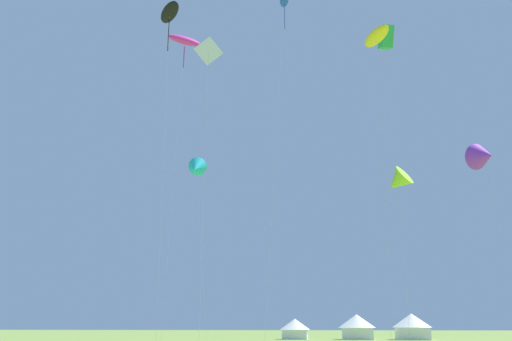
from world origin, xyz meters
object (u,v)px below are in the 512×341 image
at_px(kite_black_parafoil, 170,13).
at_px(kite_white_diamond, 208,54).
at_px(kite_green_box, 386,37).
at_px(kite_lime_delta, 398,182).
at_px(festival_tent_left, 412,325).
at_px(kite_magenta_parafoil, 185,41).
at_px(kite_yellow_parafoil, 376,37).
at_px(kite_cyan_delta, 196,168).
at_px(kite_purple_delta, 484,156).
at_px(kite_blue_parafoil, 284,0).
at_px(festival_tent_center, 295,328).
at_px(festival_tent_right, 357,325).

bearing_deg(kite_black_parafoil, kite_white_diamond, -36.35).
height_order(kite_black_parafoil, kite_green_box, kite_green_box).
relative_size(kite_lime_delta, festival_tent_left, 2.72).
relative_size(kite_black_parafoil, kite_white_diamond, 1.23).
bearing_deg(kite_magenta_parafoil, kite_black_parafoil, -90.09).
distance_m(kite_black_parafoil, kite_magenta_parafoil, 5.63).
height_order(kite_yellow_parafoil, festival_tent_left, kite_yellow_parafoil).
xyz_separation_m(kite_yellow_parafoil, kite_cyan_delta, (-21.43, 21.81, -4.71)).
relative_size(kite_cyan_delta, festival_tent_left, 4.45).
bearing_deg(festival_tent_left, kite_purple_delta, -80.91).
relative_size(kite_white_diamond, kite_green_box, 0.72).
bearing_deg(kite_blue_parafoil, kite_green_box, 60.85).
bearing_deg(kite_purple_delta, kite_magenta_parafoil, 176.04).
xyz_separation_m(kite_white_diamond, kite_magenta_parafoil, (-5.04, 9.35, 6.95)).
relative_size(kite_magenta_parafoil, festival_tent_center, 8.00).
xyz_separation_m(kite_yellow_parafoil, festival_tent_left, (5.46, 33.16, -24.10)).
relative_size(kite_cyan_delta, kite_magenta_parafoil, 0.69).
bearing_deg(kite_cyan_delta, kite_purple_delta, -25.44).
distance_m(kite_purple_delta, kite_yellow_parafoil, 15.02).
relative_size(kite_blue_parafoil, festival_tent_left, 5.80).
xyz_separation_m(kite_white_diamond, kite_yellow_parafoil, (14.84, 0.27, 0.67)).
distance_m(kite_yellow_parafoil, kite_green_box, 20.36).
height_order(kite_blue_parafoil, kite_green_box, kite_green_box).
xyz_separation_m(kite_blue_parafoil, kite_cyan_delta, (-13.61, 23.56, -7.89)).
relative_size(kite_white_diamond, festival_tent_left, 5.25).
relative_size(kite_white_diamond, festival_tent_right, 5.41).
distance_m(kite_lime_delta, festival_tent_left, 35.90).
height_order(kite_white_diamond, kite_green_box, kite_green_box).
xyz_separation_m(kite_purple_delta, kite_yellow_parafoil, (-9.64, -7.03, 9.11)).
relative_size(kite_lime_delta, kite_blue_parafoil, 0.47).
distance_m(kite_black_parafoil, kite_cyan_delta, 21.47).
height_order(kite_black_parafoil, festival_tent_center, kite_black_parafoil).
xyz_separation_m(kite_white_diamond, kite_purple_delta, (24.48, 7.30, -8.44)).
distance_m(kite_lime_delta, kite_magenta_parafoil, 30.08).
height_order(kite_purple_delta, festival_tent_right, kite_purple_delta).
bearing_deg(kite_magenta_parafoil, festival_tent_right, 52.91).
distance_m(kite_purple_delta, festival_tent_left, 30.41).
xyz_separation_m(kite_blue_parafoil, kite_magenta_parafoil, (-12.05, 10.83, 3.09)).
distance_m(festival_tent_center, festival_tent_right, 8.29).
distance_m(festival_tent_center, festival_tent_left, 15.42).
height_order(kite_blue_parafoil, festival_tent_right, kite_blue_parafoil).
relative_size(kite_black_parafoil, kite_yellow_parafoil, 1.24).
height_order(kite_lime_delta, kite_black_parafoil, kite_black_parafoil).
height_order(kite_black_parafoil, kite_purple_delta, kite_black_parafoil).
xyz_separation_m(festival_tent_right, festival_tent_left, (7.13, 0.00, 0.05)).
height_order(kite_black_parafoil, kite_white_diamond, kite_black_parafoil).
relative_size(kite_purple_delta, festival_tent_left, 3.57).
bearing_deg(kite_green_box, kite_black_parafoil, -148.19).
distance_m(kite_cyan_delta, festival_tent_left, 35.04).
bearing_deg(kite_purple_delta, kite_lime_delta, -138.70).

